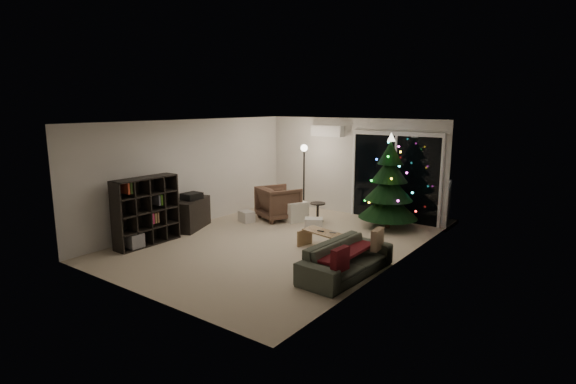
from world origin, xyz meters
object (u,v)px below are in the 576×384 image
bookshelf (141,210)px  coffee_table (327,241)px  media_cabinet (192,214)px  christmas_tree (389,181)px  armchair (279,203)px  sofa (346,259)px

bookshelf → coffee_table: bearing=10.2°
bookshelf → media_cabinet: bearing=71.1°
coffee_table → christmas_tree: christmas_tree is taller
armchair → media_cabinet: bearing=84.8°
media_cabinet → armchair: 2.15m
bookshelf → media_cabinet: 1.41m
media_cabinet → christmas_tree: christmas_tree is taller
media_cabinet → coffee_table: bearing=-14.0°
media_cabinet → christmas_tree: bearing=14.6°
bookshelf → sofa: 4.42m
sofa → coffee_table: size_ratio=1.72×
media_cabinet → coffee_table: (3.34, 0.50, -0.17)m
sofa → coffee_table: 1.34m
media_cabinet → sofa: 4.32m
sofa → media_cabinet: bearing=87.1°
bookshelf → coffee_table: bookshelf is taller
sofa → bookshelf: bearing=105.1°
armchair → coffee_table: 2.65m
bookshelf → sofa: bearing=-6.8°
coffee_table → christmas_tree: (0.28, 2.24, 0.93)m
bookshelf → sofa: (4.30, 0.92, -0.42)m
armchair → christmas_tree: bearing=-135.7°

